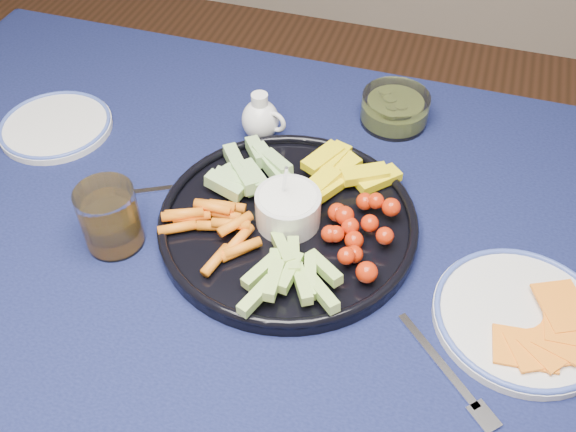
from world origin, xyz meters
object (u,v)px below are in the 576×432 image
(dining_table, at_px, (310,318))
(side_plate_extra, at_px, (56,126))
(juice_tumbler, at_px, (111,221))
(creamer_pitcher, at_px, (261,119))
(cheese_plate, at_px, (522,316))
(pickle_bowl, at_px, (395,110))
(crudite_platter, at_px, (287,218))

(dining_table, bearing_deg, side_plate_extra, 160.13)
(dining_table, height_order, juice_tumbler, juice_tumbler)
(creamer_pitcher, relative_size, side_plate_extra, 0.46)
(dining_table, distance_m, creamer_pitcher, 0.35)
(creamer_pitcher, height_order, cheese_plate, creamer_pitcher)
(pickle_bowl, distance_m, juice_tumbler, 0.52)
(creamer_pitcher, bearing_deg, juice_tumbler, -112.97)
(creamer_pitcher, distance_m, juice_tumbler, 0.31)
(dining_table, height_order, pickle_bowl, pickle_bowl)
(crudite_platter, distance_m, pickle_bowl, 0.32)
(juice_tumbler, xyz_separation_m, side_plate_extra, (-0.22, 0.20, -0.03))
(pickle_bowl, xyz_separation_m, cheese_plate, (0.24, -0.37, -0.01))
(creamer_pitcher, distance_m, cheese_plate, 0.52)
(cheese_plate, bearing_deg, pickle_bowl, 123.27)
(pickle_bowl, height_order, side_plate_extra, pickle_bowl)
(crudite_platter, bearing_deg, pickle_bowl, 71.49)
(pickle_bowl, relative_size, juice_tumbler, 1.18)
(crudite_platter, bearing_deg, side_plate_extra, 167.45)
(creamer_pitcher, bearing_deg, side_plate_extra, -165.74)
(crudite_platter, height_order, pickle_bowl, crudite_platter)
(crudite_platter, xyz_separation_m, creamer_pitcher, (-0.11, 0.19, 0.02))
(juice_tumbler, height_order, side_plate_extra, juice_tumbler)
(crudite_platter, bearing_deg, juice_tumbler, -156.27)
(pickle_bowl, height_order, cheese_plate, pickle_bowl)
(creamer_pitcher, bearing_deg, crudite_platter, -60.74)
(dining_table, xyz_separation_m, juice_tumbler, (-0.29, -0.01, 0.13))
(pickle_bowl, xyz_separation_m, side_plate_extra, (-0.55, -0.20, -0.02))
(creamer_pitcher, bearing_deg, cheese_plate, -29.67)
(creamer_pitcher, xyz_separation_m, juice_tumbler, (-0.12, -0.29, 0.01))
(dining_table, height_order, crudite_platter, crudite_platter)
(dining_table, xyz_separation_m, crudite_platter, (-0.06, 0.09, 0.11))
(creamer_pitcher, height_order, side_plate_extra, creamer_pitcher)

